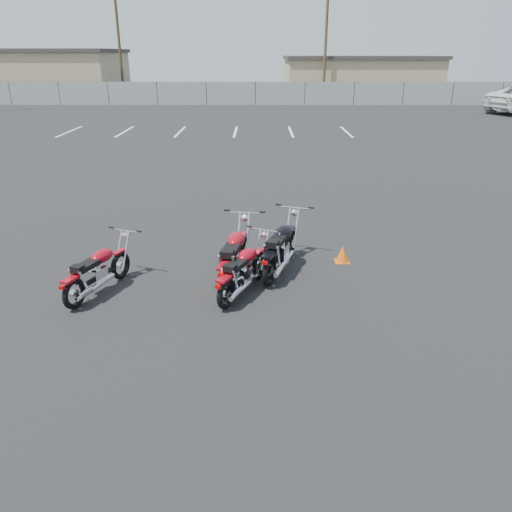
{
  "coord_description": "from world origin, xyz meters",
  "views": [
    {
      "loc": [
        0.24,
        -7.49,
        3.95
      ],
      "look_at": [
        0.2,
        0.6,
        0.65
      ],
      "focal_mm": 35.0,
      "sensor_mm": 36.0,
      "label": 1
    }
  ],
  "objects_px": {
    "motorcycle_front_red": "(98,271)",
    "motorcycle_rear_red": "(244,271)",
    "motorcycle_second_black": "(281,248)",
    "motorcycle_third_red": "(235,257)"
  },
  "relations": [
    {
      "from": "motorcycle_second_black",
      "to": "motorcycle_rear_red",
      "type": "height_order",
      "value": "motorcycle_second_black"
    },
    {
      "from": "motorcycle_third_red",
      "to": "motorcycle_rear_red",
      "type": "distance_m",
      "value": 0.54
    },
    {
      "from": "motorcycle_front_red",
      "to": "motorcycle_rear_red",
      "type": "xyz_separation_m",
      "value": [
        2.55,
        0.01,
        0.01
      ]
    },
    {
      "from": "motorcycle_third_red",
      "to": "motorcycle_rear_red",
      "type": "height_order",
      "value": "motorcycle_third_red"
    },
    {
      "from": "motorcycle_third_red",
      "to": "motorcycle_rear_red",
      "type": "relative_size",
      "value": 1.17
    },
    {
      "from": "motorcycle_second_black",
      "to": "motorcycle_front_red",
      "type": "bearing_deg",
      "value": -162.87
    },
    {
      "from": "motorcycle_second_black",
      "to": "motorcycle_third_red",
      "type": "height_order",
      "value": "motorcycle_third_red"
    },
    {
      "from": "motorcycle_front_red",
      "to": "motorcycle_rear_red",
      "type": "bearing_deg",
      "value": 0.22
    },
    {
      "from": "motorcycle_third_red",
      "to": "motorcycle_rear_red",
      "type": "xyz_separation_m",
      "value": [
        0.18,
        -0.5,
        -0.06
      ]
    },
    {
      "from": "motorcycle_third_red",
      "to": "motorcycle_second_black",
      "type": "bearing_deg",
      "value": 29.15
    }
  ]
}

